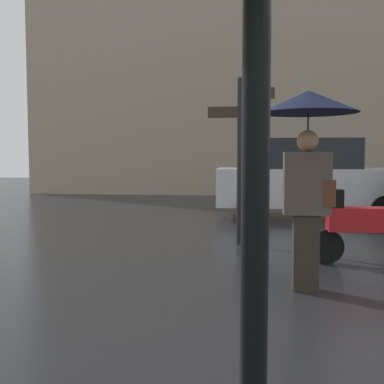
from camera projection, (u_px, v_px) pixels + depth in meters
The scene contains 5 objects.
pedestrian_with_umbrella at pixel (308, 135), 4.94m from camera, with size 1.05×1.05×2.14m.
parked_scooter at pixel (362, 223), 6.27m from camera, with size 1.46×0.32×1.23m.
parked_car_right at pixel (309, 178), 11.01m from camera, with size 4.42×1.96×1.87m.
street_signpost at pixel (240, 144), 7.62m from camera, with size 1.08×0.08×2.73m.
building_block at pixel (258, 1), 18.37m from camera, with size 17.90×2.73×15.16m, color gray.
Camera 1 is at (-0.52, -2.04, 1.44)m, focal length 43.69 mm.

